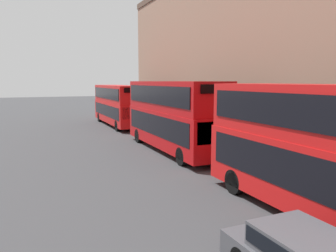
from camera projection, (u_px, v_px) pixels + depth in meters
name	position (u px, v px, depth m)	size (l,w,h in m)	color
bus_leading	(335.00, 149.00, 10.10)	(2.59, 10.36, 4.41)	red
bus_second_in_queue	(173.00, 113.00, 21.07)	(2.59, 10.52, 4.50)	#B20C0F
bus_third_in_queue	(118.00, 103.00, 33.36)	(2.59, 10.91, 4.09)	red
pedestrian	(203.00, 136.00, 22.26)	(0.36, 0.36, 1.70)	brown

